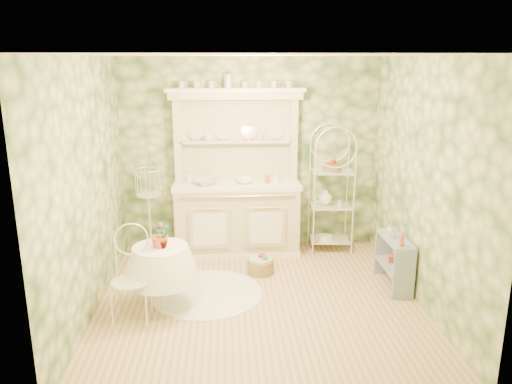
{
  "coord_description": "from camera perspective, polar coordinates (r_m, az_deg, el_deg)",
  "views": [
    {
      "loc": [
        -0.37,
        -5.15,
        2.66
      ],
      "look_at": [
        0.0,
        0.5,
        1.15
      ],
      "focal_mm": 35.0,
      "sensor_mm": 36.0,
      "label": 1
    }
  ],
  "objects": [
    {
      "name": "bottle_glass",
      "position": [
        6.32,
        15.05,
        -4.18
      ],
      "size": [
        0.08,
        0.08,
        0.1
      ],
      "primitive_type": "imported",
      "rotation": [
        0.0,
        0.0,
        0.14
      ],
      "color": "silver",
      "rests_on": "side_shelf"
    },
    {
      "name": "bottle_blue",
      "position": [
        6.15,
        15.3,
        -4.69
      ],
      "size": [
        0.07,
        0.07,
        0.12
      ],
      "primitive_type": "imported",
      "rotation": [
        0.0,
        0.0,
        -0.29
      ],
      "color": "#94A6BD",
      "rests_on": "side_shelf"
    },
    {
      "name": "side_shelf",
      "position": [
        6.26,
        15.47,
        -7.99
      ],
      "size": [
        0.26,
        0.66,
        0.56
      ],
      "primitive_type": "cube",
      "rotation": [
        0.0,
        0.0,
        0.03
      ],
      "color": "#8B9BB5",
      "rests_on": "floor"
    },
    {
      "name": "wall_left",
      "position": [
        5.51,
        -18.68,
        0.36
      ],
      "size": [
        3.6,
        3.6,
        0.0
      ],
      "primitive_type": "plane",
      "color": "beige",
      "rests_on": "floor"
    },
    {
      "name": "round_table",
      "position": [
        5.63,
        -10.69,
        -9.93
      ],
      "size": [
        0.77,
        0.77,
        0.63
      ],
      "primitive_type": "cylinder",
      "rotation": [
        0.0,
        0.0,
        -0.43
      ],
      "color": "white",
      "rests_on": "floor"
    },
    {
      "name": "wall_right",
      "position": [
        5.74,
        18.57,
        0.95
      ],
      "size": [
        3.6,
        3.6,
        0.0
      ],
      "primitive_type": "plane",
      "color": "beige",
      "rests_on": "floor"
    },
    {
      "name": "floor",
      "position": [
        5.81,
        0.33,
        -12.32
      ],
      "size": [
        3.6,
        3.6,
        0.0
      ],
      "primitive_type": "plane",
      "color": "tan",
      "rests_on": "ground"
    },
    {
      "name": "kitchen_dresser",
      "position": [
        6.84,
        -2.23,
        2.13
      ],
      "size": [
        1.87,
        0.61,
        2.29
      ],
      "primitive_type": "cube",
      "color": "beige",
      "rests_on": "floor"
    },
    {
      "name": "floor_basket",
      "position": [
        6.46,
        0.52,
        -8.33
      ],
      "size": [
        0.44,
        0.44,
        0.22
      ],
      "primitive_type": "cylinder",
      "rotation": [
        0.0,
        0.0,
        0.33
      ],
      "color": "olive",
      "rests_on": "floor"
    },
    {
      "name": "lace_rug",
      "position": [
        6.0,
        -5.65,
        -11.41
      ],
      "size": [
        1.49,
        1.49,
        0.01
      ],
      "primitive_type": "cylinder",
      "rotation": [
        0.0,
        0.0,
        -0.15
      ],
      "color": "white",
      "rests_on": "floor"
    },
    {
      "name": "bowl_floral",
      "position": [
        6.82,
        -5.8,
        0.91
      ],
      "size": [
        0.4,
        0.4,
        0.08
      ],
      "primitive_type": "imported",
      "rotation": [
        0.0,
        0.0,
        0.41
      ],
      "color": "white",
      "rests_on": "kitchen_dresser"
    },
    {
      "name": "ceiling",
      "position": [
        5.17,
        0.37,
        15.37
      ],
      "size": [
        3.6,
        3.6,
        0.0
      ],
      "primitive_type": "plane",
      "color": "white",
      "rests_on": "floor"
    },
    {
      "name": "cafe_chair",
      "position": [
        5.35,
        -14.15,
        -9.54
      ],
      "size": [
        0.53,
        0.53,
        0.97
      ],
      "primitive_type": "cube",
      "rotation": [
        0.0,
        0.0,
        0.22
      ],
      "color": "white",
      "rests_on": "floor"
    },
    {
      "name": "bowl_white",
      "position": [
        6.86,
        -1.27,
        1.07
      ],
      "size": [
        0.31,
        0.31,
        0.08
      ],
      "primitive_type": "imported",
      "rotation": [
        0.0,
        0.0,
        -0.3
      ],
      "color": "white",
      "rests_on": "kitchen_dresser"
    },
    {
      "name": "wall_back",
      "position": [
        7.08,
        -0.68,
        4.27
      ],
      "size": [
        3.6,
        3.6,
        0.0
      ],
      "primitive_type": "plane",
      "color": "beige",
      "rests_on": "floor"
    },
    {
      "name": "wall_front",
      "position": [
        3.62,
        2.38,
        -6.32
      ],
      "size": [
        3.6,
        3.6,
        0.0
      ],
      "primitive_type": "plane",
      "color": "beige",
      "rests_on": "floor"
    },
    {
      "name": "birdcage_stand",
      "position": [
        6.86,
        -12.12,
        -1.48
      ],
      "size": [
        0.37,
        0.37,
        1.53
      ],
      "primitive_type": "cube",
      "rotation": [
        0.0,
        0.0,
        0.03
      ],
      "color": "white",
      "rests_on": "floor"
    },
    {
      "name": "cup_right",
      "position": [
        6.91,
        0.5,
        6.19
      ],
      "size": [
        0.12,
        0.12,
        0.09
      ],
      "primitive_type": "imported",
      "rotation": [
        0.0,
        0.0,
        -0.19
      ],
      "color": "white",
      "rests_on": "kitchen_dresser"
    },
    {
      "name": "bottle_amber",
      "position": [
        5.88,
        16.31,
        -5.36
      ],
      "size": [
        0.06,
        0.06,
        0.16
      ],
      "primitive_type": "imported",
      "rotation": [
        0.0,
        0.0,
        -0.06
      ],
      "color": "#B95830",
      "rests_on": "side_shelf"
    },
    {
      "name": "bakers_rack",
      "position": [
        7.07,
        8.61,
        0.46
      ],
      "size": [
        0.6,
        0.45,
        1.83
      ],
      "primitive_type": "cube",
      "rotation": [
        0.0,
        0.0,
        -0.09
      ],
      "color": "white",
      "rests_on": "floor"
    },
    {
      "name": "cup_left",
      "position": [
        6.9,
        -5.48,
        6.1
      ],
      "size": [
        0.12,
        0.12,
        0.09
      ],
      "primitive_type": "imported",
      "rotation": [
        0.0,
        0.0,
        0.14
      ],
      "color": "white",
      "rests_on": "kitchen_dresser"
    },
    {
      "name": "potted_geranium",
      "position": [
        5.39,
        -10.69,
        -4.99
      ],
      "size": [
        0.16,
        0.12,
        0.29
      ],
      "primitive_type": "imported",
      "rotation": [
        0.0,
        0.0,
        0.08
      ],
      "color": "#3F7238",
      "rests_on": "round_table"
    }
  ]
}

